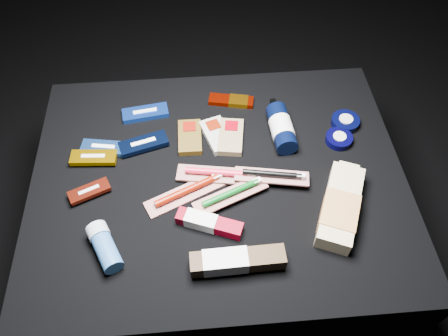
{
  "coord_description": "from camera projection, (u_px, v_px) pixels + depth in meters",
  "views": [
    {
      "loc": [
        -0.04,
        -0.67,
        1.33
      ],
      "look_at": [
        0.01,
        0.01,
        0.42
      ],
      "focal_mm": 35.0,
      "sensor_mm": 36.0,
      "label": 1
    }
  ],
  "objects": [
    {
      "name": "toothbrush_pack_2",
      "position": [
        232.0,
        194.0,
        1.09
      ],
      "size": [
        0.2,
        0.12,
        0.02
      ],
      "rotation": [
        0.0,
        0.0,
        0.4
      ],
      "color": "#AEA6A2",
      "rests_on": "cloth_table"
    },
    {
      "name": "toothpaste_carton_red",
      "position": [
        206.0,
        222.0,
        1.05
      ],
      "size": [
        0.16,
        0.09,
        0.03
      ],
      "rotation": [
        0.0,
        0.0,
        -0.37
      ],
      "color": "maroon",
      "rests_on": "cloth_table"
    },
    {
      "name": "luna_bar_0",
      "position": [
        145.0,
        113.0,
        1.27
      ],
      "size": [
        0.14,
        0.07,
        0.02
      ],
      "rotation": [
        0.0,
        0.0,
        0.14
      ],
      "color": "blue",
      "rests_on": "cloth_table"
    },
    {
      "name": "cream_tin_upper",
      "position": [
        345.0,
        122.0,
        1.25
      ],
      "size": [
        0.08,
        0.08,
        0.02
      ],
      "rotation": [
        0.0,
        0.0,
        -0.02
      ],
      "color": "black",
      "rests_on": "cloth_table"
    },
    {
      "name": "luna_bar_2",
      "position": [
        144.0,
        144.0,
        1.2
      ],
      "size": [
        0.14,
        0.08,
        0.02
      ],
      "rotation": [
        0.0,
        0.0,
        0.28
      ],
      "color": "black",
      "rests_on": "cloth_table"
    },
    {
      "name": "clif_bar_2",
      "position": [
        231.0,
        135.0,
        1.22
      ],
      "size": [
        0.08,
        0.13,
        0.02
      ],
      "rotation": [
        0.0,
        0.0,
        -0.15
      ],
      "color": "olive",
      "rests_on": "cloth_table"
    },
    {
      "name": "clif_bar_1",
      "position": [
        217.0,
        134.0,
        1.22
      ],
      "size": [
        0.1,
        0.14,
        0.02
      ],
      "rotation": [
        0.0,
        0.0,
        0.31
      ],
      "color": "#B1B1AA",
      "rests_on": "cloth_table"
    },
    {
      "name": "cream_tin_lower",
      "position": [
        339.0,
        139.0,
        1.21
      ],
      "size": [
        0.07,
        0.07,
        0.02
      ],
      "rotation": [
        0.0,
        0.0,
        0.31
      ],
      "color": "black",
      "rests_on": "cloth_table"
    },
    {
      "name": "toothpaste_carton_green",
      "position": [
        233.0,
        261.0,
        0.97
      ],
      "size": [
        0.21,
        0.05,
        0.04
      ],
      "rotation": [
        0.0,
        0.0,
        0.02
      ],
      "color": "#332110",
      "rests_on": "cloth_table"
    },
    {
      "name": "bodywash_bottle",
      "position": [
        340.0,
        208.0,
        1.06
      ],
      "size": [
        0.16,
        0.25,
        0.05
      ],
      "rotation": [
        0.0,
        0.0,
        -0.4
      ],
      "color": "beige",
      "rests_on": "cloth_table"
    },
    {
      "name": "toothbrush_pack_1",
      "position": [
        220.0,
        174.0,
        1.13
      ],
      "size": [
        0.22,
        0.09,
        0.02
      ],
      "rotation": [
        0.0,
        0.0,
        -0.17
      ],
      "color": "#A49E99",
      "rests_on": "cloth_table"
    },
    {
      "name": "clif_bar_0",
      "position": [
        190.0,
        136.0,
        1.22
      ],
      "size": [
        0.06,
        0.12,
        0.02
      ],
      "rotation": [
        0.0,
        0.0,
        -0.01
      ],
      "color": "#4F3A10",
      "rests_on": "cloth_table"
    },
    {
      "name": "deodorant_stick",
      "position": [
        104.0,
        246.0,
        1.0
      ],
      "size": [
        0.09,
        0.13,
        0.05
      ],
      "rotation": [
        0.0,
        0.0,
        0.44
      ],
      "color": "#2B5A94",
      "rests_on": "cloth_table"
    },
    {
      "name": "toothbrush_pack_0",
      "position": [
        189.0,
        191.0,
        1.11
      ],
      "size": [
        0.22,
        0.14,
        0.02
      ],
      "rotation": [
        0.0,
        0.0,
        0.43
      ],
      "color": "#B5AFAA",
      "rests_on": "cloth_table"
    },
    {
      "name": "luna_bar_1",
      "position": [
        104.0,
        148.0,
        1.19
      ],
      "size": [
        0.13,
        0.07,
        0.02
      ],
      "rotation": [
        0.0,
        0.0,
        -0.17
      ],
      "color": "#2453A7",
      "rests_on": "cloth_table"
    },
    {
      "name": "lotion_bottle",
      "position": [
        281.0,
        128.0,
        1.21
      ],
      "size": [
        0.07,
        0.19,
        0.06
      ],
      "rotation": [
        0.0,
        0.0,
        0.06
      ],
      "color": "black",
      "rests_on": "cloth_table"
    },
    {
      "name": "ground",
      "position": [
        220.0,
        245.0,
        1.47
      ],
      "size": [
        3.0,
        3.0,
        0.0
      ],
      "primitive_type": "plane",
      "color": "black",
      "rests_on": "ground"
    },
    {
      "name": "luna_bar_3",
      "position": [
        94.0,
        158.0,
        1.16
      ],
      "size": [
        0.12,
        0.05,
        0.02
      ],
      "rotation": [
        0.0,
        0.0,
        -0.07
      ],
      "color": "#B58100",
      "rests_on": "cloth_table"
    },
    {
      "name": "luna_bar_4",
      "position": [
        89.0,
        191.0,
        1.1
      ],
      "size": [
        0.11,
        0.08,
        0.01
      ],
      "rotation": [
        0.0,
        0.0,
        0.41
      ],
      "color": "maroon",
      "rests_on": "cloth_table"
    },
    {
      "name": "power_bar",
      "position": [
        234.0,
        101.0,
        1.3
      ],
      "size": [
        0.14,
        0.07,
        0.02
      ],
      "rotation": [
        0.0,
        0.0,
        -0.21
      ],
      "color": "#770F01",
      "rests_on": "cloth_table"
    },
    {
      "name": "toothbrush_pack_3",
      "position": [
        273.0,
        175.0,
        1.11
      ],
      "size": [
        0.19,
        0.08,
        0.02
      ],
      "rotation": [
        0.0,
        0.0,
        -0.18
      ],
      "color": "#BEB5B1",
      "rests_on": "cloth_table"
    },
    {
      "name": "cloth_table",
      "position": [
        219.0,
        215.0,
        1.31
      ],
      "size": [
        0.98,
        0.78,
        0.4
      ],
      "primitive_type": "cube",
      "color": "black",
      "rests_on": "ground"
    }
  ]
}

